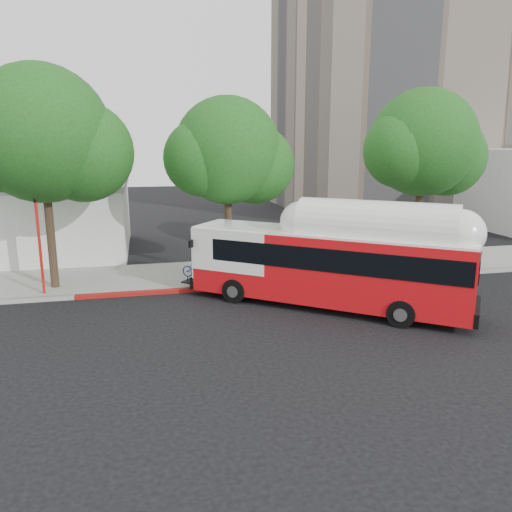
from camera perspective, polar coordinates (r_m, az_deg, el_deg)
The scene contains 10 objects.
ground at distance 19.32m, azimuth 2.86°, elevation -6.77°, with size 120.00×120.00×0.00m, color black.
sidewalk at distance 25.35m, azimuth -1.07°, elevation -1.80°, with size 60.00×5.00×0.15m, color gray.
curb_strip at distance 22.90m, azimuth 0.25°, elevation -3.40°, with size 60.00×0.30×0.15m, color gray.
red_curb_segment at distance 22.44m, azimuth -7.25°, elevation -3.84°, with size 10.00×0.32×0.16m, color maroon.
street_tree_left at distance 23.36m, azimuth -22.09°, elevation 12.23°, with size 6.67×5.80×9.74m.
street_tree_mid at distance 23.98m, azimuth -2.33°, elevation 11.46°, with size 5.75×5.00×8.62m.
street_tree_right at distance 27.45m, azimuth 19.28°, elevation 11.67°, with size 6.21×5.40×9.18m.
apartment_tower at distance 52.18m, azimuth 15.11°, elevation 24.75°, with size 18.00×18.00×37.00m.
transit_bus at distance 20.01m, azimuth 8.33°, elevation -1.29°, with size 10.67×8.87×3.52m.
signal_pole at distance 22.87m, azimuth -23.48°, elevation 1.04°, with size 0.12×0.41×4.33m.
Camera 1 is at (-4.93, -17.52, 6.48)m, focal length 35.00 mm.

